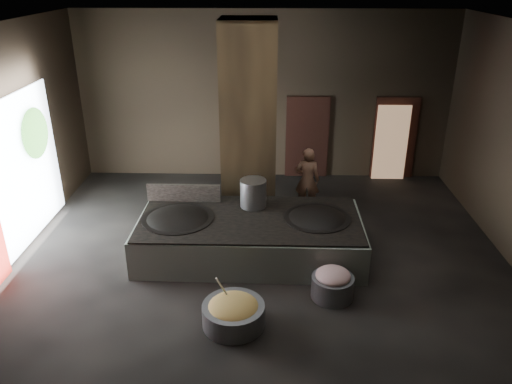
{
  "coord_description": "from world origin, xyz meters",
  "views": [
    {
      "loc": [
        0.16,
        -8.78,
        5.42
      ],
      "look_at": [
        -0.1,
        0.48,
        1.25
      ],
      "focal_mm": 35.0,
      "sensor_mm": 36.0,
      "label": 1
    }
  ],
  "objects_px": {
    "cook": "(307,180)",
    "veg_basin": "(234,315)",
    "hearth_platform": "(250,237)",
    "stock_pot": "(253,193)",
    "wok_left": "(178,222)",
    "meat_basin": "(332,287)",
    "wok_right": "(317,221)"
  },
  "relations": [
    {
      "from": "cook",
      "to": "veg_basin",
      "type": "bearing_deg",
      "value": 78.98
    },
    {
      "from": "hearth_platform",
      "to": "stock_pot",
      "type": "relative_size",
      "value": 7.67
    },
    {
      "from": "wok_left",
      "to": "stock_pot",
      "type": "xyz_separation_m",
      "value": [
        1.5,
        0.6,
        0.38
      ]
    },
    {
      "from": "hearth_platform",
      "to": "wok_left",
      "type": "bearing_deg",
      "value": -177.3
    },
    {
      "from": "meat_basin",
      "to": "wok_left",
      "type": "bearing_deg",
      "value": 154.97
    },
    {
      "from": "cook",
      "to": "veg_basin",
      "type": "distance_m",
      "value": 4.62
    },
    {
      "from": "meat_basin",
      "to": "veg_basin",
      "type": "bearing_deg",
      "value": -154.48
    },
    {
      "from": "hearth_platform",
      "to": "cook",
      "type": "distance_m",
      "value": 2.48
    },
    {
      "from": "wok_left",
      "to": "wok_right",
      "type": "relative_size",
      "value": 1.07
    },
    {
      "from": "stock_pot",
      "to": "wok_right",
      "type": "bearing_deg",
      "value": -21.04
    },
    {
      "from": "wok_left",
      "to": "meat_basin",
      "type": "relative_size",
      "value": 1.88
    },
    {
      "from": "veg_basin",
      "to": "stock_pot",
      "type": "bearing_deg",
      "value": 85.23
    },
    {
      "from": "stock_pot",
      "to": "cook",
      "type": "bearing_deg",
      "value": 50.87
    },
    {
      "from": "wok_left",
      "to": "cook",
      "type": "distance_m",
      "value": 3.47
    },
    {
      "from": "wok_left",
      "to": "cook",
      "type": "relative_size",
      "value": 0.89
    },
    {
      "from": "wok_left",
      "to": "meat_basin",
      "type": "bearing_deg",
      "value": -25.03
    },
    {
      "from": "hearth_platform",
      "to": "wok_right",
      "type": "relative_size",
      "value": 3.41
    },
    {
      "from": "wok_right",
      "to": "veg_basin",
      "type": "distance_m",
      "value": 2.83
    },
    {
      "from": "wok_left",
      "to": "hearth_platform",
      "type": "bearing_deg",
      "value": 1.97
    },
    {
      "from": "veg_basin",
      "to": "meat_basin",
      "type": "bearing_deg",
      "value": 25.52
    },
    {
      "from": "cook",
      "to": "veg_basin",
      "type": "xyz_separation_m",
      "value": [
        -1.47,
        -4.34,
        -0.61
      ]
    },
    {
      "from": "wok_left",
      "to": "veg_basin",
      "type": "bearing_deg",
      "value": -60.23
    },
    {
      "from": "wok_right",
      "to": "cook",
      "type": "xyz_separation_m",
      "value": [
        -0.06,
        2.02,
        0.05
      ]
    },
    {
      "from": "wok_left",
      "to": "stock_pot",
      "type": "distance_m",
      "value": 1.66
    },
    {
      "from": "cook",
      "to": "veg_basin",
      "type": "relative_size",
      "value": 1.55
    },
    {
      "from": "meat_basin",
      "to": "stock_pot",
      "type": "bearing_deg",
      "value": 126.64
    },
    {
      "from": "stock_pot",
      "to": "meat_basin",
      "type": "xyz_separation_m",
      "value": [
        1.48,
        -1.99,
        -0.92
      ]
    },
    {
      "from": "cook",
      "to": "meat_basin",
      "type": "xyz_separation_m",
      "value": [
        0.24,
        -3.52,
        -0.59
      ]
    },
    {
      "from": "hearth_platform",
      "to": "veg_basin",
      "type": "height_order",
      "value": "hearth_platform"
    },
    {
      "from": "veg_basin",
      "to": "cook",
      "type": "bearing_deg",
      "value": 71.22
    },
    {
      "from": "veg_basin",
      "to": "wok_right",
      "type": "bearing_deg",
      "value": 56.43
    },
    {
      "from": "wok_left",
      "to": "veg_basin",
      "type": "xyz_separation_m",
      "value": [
        1.27,
        -2.21,
        -0.56
      ]
    }
  ]
}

